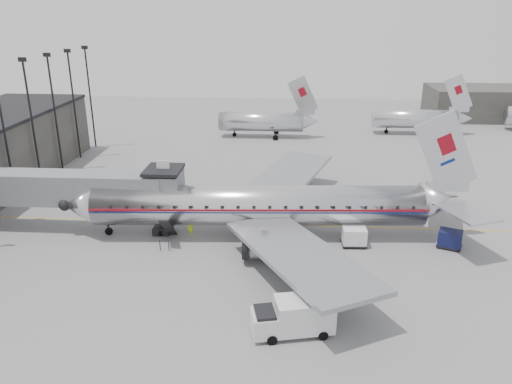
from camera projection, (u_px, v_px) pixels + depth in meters
ground at (256, 252)px, 44.63m from camera, size 160.00×160.00×0.00m
hangar at (508, 103)px, 96.83m from camera, size 30.00×12.00×6.00m
apron_line at (290, 225)px, 50.05m from camera, size 60.00×0.15×0.01m
jet_bridge at (85, 189)px, 47.66m from camera, size 21.00×6.20×7.10m
floodlight_masts at (18, 123)px, 55.62m from camera, size 0.90×42.25×15.25m
distant_aircraft_near at (262, 121)px, 83.07m from camera, size 16.39×3.20×10.26m
distant_aircraft_mid at (415, 118)px, 85.16m from camera, size 16.39×3.20×10.26m
airliner at (267, 205)px, 46.79m from camera, size 38.57×35.66×12.19m
service_van at (294, 316)px, 33.00m from camera, size 5.73×3.18×2.55m
baggage_cart_navy at (450, 239)px, 45.09m from camera, size 2.54×2.28×1.64m
baggage_cart_white at (354, 236)px, 45.43m from camera, size 2.27×1.76×1.73m
ramp_worker at (190, 227)px, 47.56m from camera, size 0.62×0.42×1.68m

